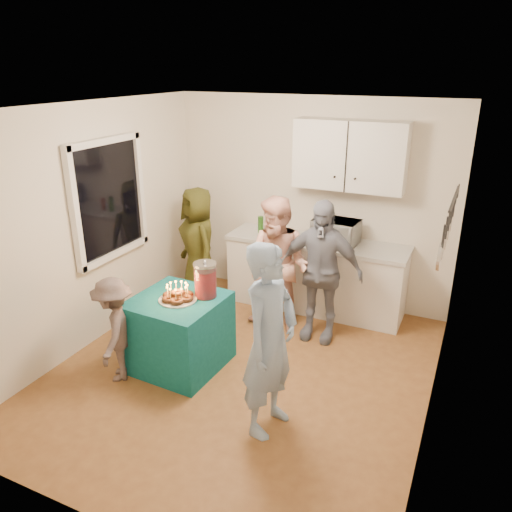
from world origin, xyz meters
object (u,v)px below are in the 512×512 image
at_px(microwave, 336,232).
at_px(woman_back_right, 320,271).
at_px(punch_jar, 205,281).
at_px(woman_back_left, 199,245).
at_px(man_birthday, 270,341).
at_px(counter, 315,276).
at_px(child_near_left, 115,330).
at_px(party_table, 179,332).
at_px(woman_back_center, 278,267).

height_order(microwave, woman_back_right, woman_back_right).
xyz_separation_m(punch_jar, woman_back_left, (-0.86, 1.29, -0.17)).
bearing_deg(man_birthday, woman_back_left, 51.75).
distance_m(punch_jar, woman_back_left, 1.56).
xyz_separation_m(counter, child_near_left, (-1.28, -2.28, 0.10)).
xyz_separation_m(party_table, woman_back_center, (0.63, 1.11, 0.42)).
distance_m(woman_back_left, woman_back_right, 1.76).
bearing_deg(punch_jar, microwave, 63.32).
xyz_separation_m(woman_back_center, child_near_left, (-1.06, -1.55, -0.26)).
relative_size(man_birthday, woman_back_center, 1.05).
bearing_deg(woman_back_left, woman_back_center, 21.91).
height_order(counter, woman_back_right, woman_back_right).
xyz_separation_m(counter, man_birthday, (0.37, -2.31, 0.41)).
xyz_separation_m(man_birthday, woman_back_left, (-1.84, 1.93, -0.09)).
relative_size(man_birthday, child_near_left, 1.58).
bearing_deg(punch_jar, woman_back_left, 123.75).
bearing_deg(punch_jar, counter, 69.91).
height_order(microwave, punch_jar, microwave).
relative_size(party_table, man_birthday, 0.50).
relative_size(counter, woman_back_center, 1.38).
height_order(party_table, woman_back_center, woman_back_center).
relative_size(punch_jar, child_near_left, 0.32).
bearing_deg(woman_back_right, punch_jar, -133.76).
bearing_deg(counter, man_birthday, -80.97).
bearing_deg(woman_back_left, microwave, 49.90).
height_order(punch_jar, man_birthday, man_birthday).
relative_size(counter, child_near_left, 2.06).
distance_m(microwave, party_table, 2.23).
relative_size(woman_back_left, woman_back_right, 0.93).
bearing_deg(counter, child_near_left, -119.37).
distance_m(punch_jar, woman_back_right, 1.32).
distance_m(microwave, child_near_left, 2.78).
relative_size(woman_back_center, child_near_left, 1.50).
bearing_deg(child_near_left, counter, 124.71).
bearing_deg(punch_jar, man_birthday, -33.44).
height_order(microwave, party_table, microwave).
xyz_separation_m(microwave, woman_back_right, (0.04, -0.68, -0.25)).
distance_m(microwave, woman_back_center, 0.89).
bearing_deg(man_birthday, child_near_left, 97.10).
bearing_deg(woman_back_right, counter, 108.99).
xyz_separation_m(punch_jar, child_near_left, (-0.67, -0.61, -0.40)).
relative_size(woman_back_left, woman_back_center, 0.95).
xyz_separation_m(party_table, punch_jar, (0.23, 0.17, 0.55)).
bearing_deg(woman_back_right, woman_back_left, 167.80).
distance_m(party_table, woman_back_left, 1.63).
distance_m(woman_back_left, woman_back_center, 1.30).
relative_size(counter, punch_jar, 6.47).
height_order(microwave, woman_back_left, woman_back_left).
relative_size(party_table, punch_jar, 2.50).
height_order(party_table, child_near_left, child_near_left).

